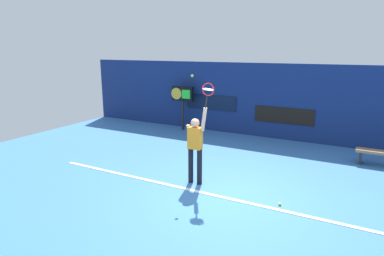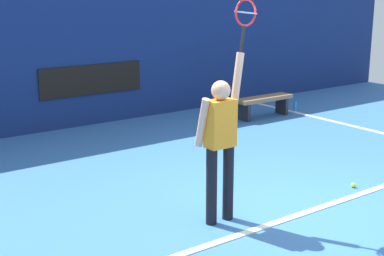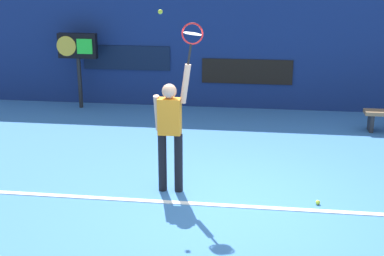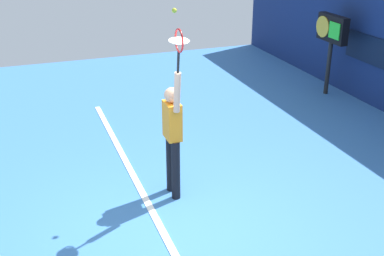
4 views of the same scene
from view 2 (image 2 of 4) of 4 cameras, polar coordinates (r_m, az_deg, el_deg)
The scene contains 10 objects.
ground_plane at distance 7.03m, azimuth 10.88°, elevation -8.52°, with size 18.00×18.00×0.00m, color #3870B2.
back_wall at distance 11.26m, azimuth -10.70°, elevation 7.50°, with size 18.00×0.20×2.83m, color navy.
sponsor_banner_center at distance 11.22m, azimuth -10.32°, elevation 4.94°, with size 2.20×0.03×0.60m, color black.
court_baseline at distance 6.97m, azimuth 11.39°, elevation -8.68°, with size 10.00×0.10×0.01m, color white.
court_sideline at distance 11.30m, azimuth 17.89°, elevation -0.21°, with size 0.10×7.00×0.01m, color white.
tennis_player at distance 6.32m, azimuth 2.94°, elevation -1.15°, with size 0.57×0.31×1.99m.
tennis_racket at distance 6.32m, azimuth 5.54°, elevation 11.49°, with size 0.36×0.27×0.62m.
court_bench at distance 11.90m, azimuth 7.44°, elevation 2.71°, with size 1.40×0.36×0.45m.
water_bottle at distance 12.62m, azimuth 10.61°, elevation 2.23°, with size 0.07×0.07×0.24m, color #338CD8.
spare_ball at distance 8.02m, azimuth 16.35°, elevation -5.70°, with size 0.07×0.07×0.07m, color #CCE033.
Camera 2 is at (-4.81, -4.36, 2.68)m, focal length 51.56 mm.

